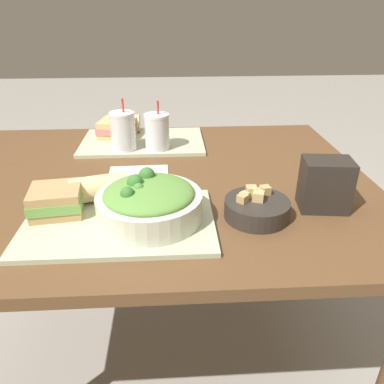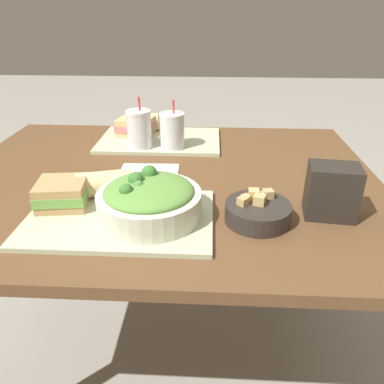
{
  "view_description": "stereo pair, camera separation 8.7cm",
  "coord_description": "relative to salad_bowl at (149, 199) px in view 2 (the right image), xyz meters",
  "views": [
    {
      "loc": [
        0.05,
        -1.02,
        1.22
      ],
      "look_at": [
        0.1,
        -0.24,
        0.83
      ],
      "focal_mm": 35.0,
      "sensor_mm": 36.0,
      "label": 1
    },
    {
      "loc": [
        0.14,
        -1.02,
        1.22
      ],
      "look_at": [
        0.1,
        -0.24,
        0.83
      ],
      "focal_mm": 35.0,
      "sensor_mm": 36.0,
      "label": 2
    }
  ],
  "objects": [
    {
      "name": "drink_cup_dark",
      "position": [
        -0.11,
        0.47,
        0.02
      ],
      "size": [
        0.09,
        0.09,
        0.18
      ],
      "color": "silver",
      "rests_on": "tray_far"
    },
    {
      "name": "tray_near",
      "position": [
        -0.07,
        -0.0,
        -0.05
      ],
      "size": [
        0.44,
        0.29,
        0.01
      ],
      "color": "#B2BC99",
      "rests_on": "dining_table"
    },
    {
      "name": "chip_bag",
      "position": [
        0.43,
        0.05,
        0.01
      ],
      "size": [
        0.13,
        0.1,
        0.13
      ],
      "rotation": [
        0.0,
        0.0,
        -0.12
      ],
      "color": "#28231E",
      "rests_on": "dining_table"
    },
    {
      "name": "sandwich_far",
      "position": [
        -0.14,
        0.61,
        -0.01
      ],
      "size": [
        0.15,
        0.14,
        0.06
      ],
      "rotation": [
        0.0,
        0.0,
        -0.2
      ],
      "color": "tan",
      "rests_on": "tray_far"
    },
    {
      "name": "drink_cup_red",
      "position": [
        0.01,
        0.47,
        0.01
      ],
      "size": [
        0.09,
        0.09,
        0.17
      ],
      "color": "silver",
      "rests_on": "tray_far"
    },
    {
      "name": "salad_bowl",
      "position": [
        0.0,
        0.0,
        0.0
      ],
      "size": [
        0.25,
        0.25,
        0.11
      ],
      "color": "beige",
      "rests_on": "tray_near"
    },
    {
      "name": "soup_bowl",
      "position": [
        0.26,
        0.01,
        -0.03
      ],
      "size": [
        0.16,
        0.16,
        0.07
      ],
      "color": "#2D2823",
      "rests_on": "dining_table"
    },
    {
      "name": "baguette_near",
      "position": [
        -0.13,
        0.1,
        -0.01
      ],
      "size": [
        0.16,
        0.1,
        0.07
      ],
      "rotation": [
        0.0,
        0.0,
        1.85
      ],
      "color": "#DBBC84",
      "rests_on": "tray_near"
    },
    {
      "name": "tray_far",
      "position": [
        -0.05,
        0.56,
        -0.05
      ],
      "size": [
        0.44,
        0.29,
        0.01
      ],
      "color": "#B2BC99",
      "rests_on": "dining_table"
    },
    {
      "name": "napkin_folded",
      "position": [
        -0.05,
        0.28,
        -0.06
      ],
      "size": [
        0.18,
        0.13,
        0.0
      ],
      "color": "silver",
      "rests_on": "dining_table"
    },
    {
      "name": "ground_plane",
      "position": [
        0.0,
        0.25,
        -0.81
      ],
      "size": [
        12.0,
        12.0,
        0.0
      ],
      "primitive_type": "plane",
      "color": "gray"
    },
    {
      "name": "baguette_far",
      "position": [
        -0.12,
        0.67,
        -0.01
      ],
      "size": [
        0.13,
        0.07,
        0.07
      ],
      "rotation": [
        0.0,
        0.0,
        1.56
      ],
      "color": "#DBBC84",
      "rests_on": "tray_far"
    },
    {
      "name": "dining_table",
      "position": [
        0.0,
        0.25,
        -0.15
      ],
      "size": [
        1.28,
        1.0,
        0.75
      ],
      "color": "brown",
      "rests_on": "ground_plane"
    },
    {
      "name": "sandwich_near",
      "position": [
        -0.22,
        0.04,
        -0.01
      ],
      "size": [
        0.14,
        0.13,
        0.06
      ],
      "rotation": [
        0.0,
        0.0,
        0.13
      ],
      "color": "tan",
      "rests_on": "tray_near"
    }
  ]
}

